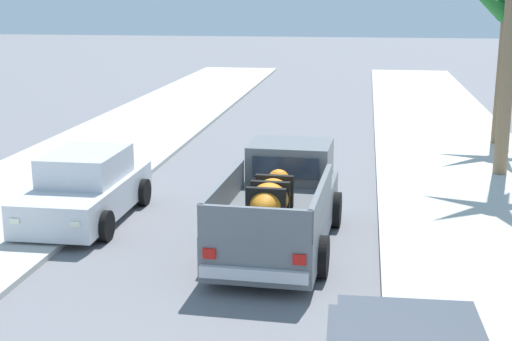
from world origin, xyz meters
The scene contains 7 objects.
sidewalk_left centered at (-5.49, 12.00, 0.06)m, with size 4.77×60.00×0.12m, color beige.
sidewalk_right centered at (5.49, 12.00, 0.06)m, with size 4.77×60.00×0.12m, color beige.
curb_left centered at (-4.50, 12.00, 0.05)m, with size 0.16×60.00×0.10m, color silver.
curb_right centered at (4.50, 12.00, 0.05)m, with size 0.16×60.00×0.10m, color silver.
pickup_truck centered at (1.12, 7.98, 0.81)m, with size 2.36×5.28×1.80m.
car_left_mid centered at (-3.33, 8.99, 0.71)m, with size 2.03×4.26×1.54m.
palm_tree_right_mid centered at (6.99, 18.49, 4.44)m, with size 3.50×3.76×5.62m.
Camera 1 is at (2.71, -5.73, 4.90)m, focal length 50.81 mm.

